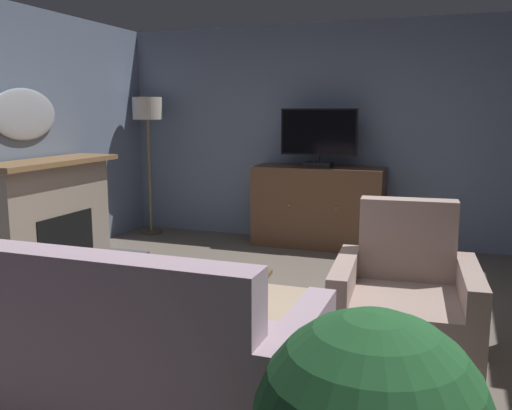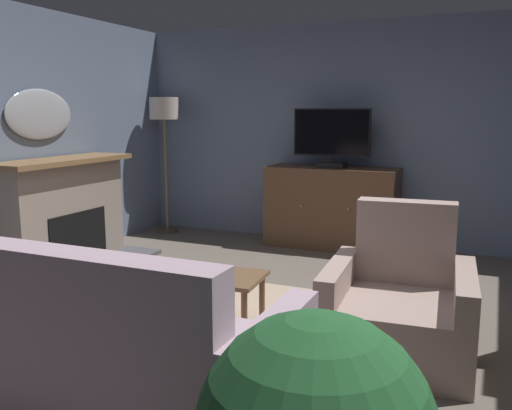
{
  "view_description": "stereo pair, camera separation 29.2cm",
  "coord_description": "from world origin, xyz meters",
  "px_view_note": "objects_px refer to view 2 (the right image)",
  "views": [
    {
      "loc": [
        1.29,
        -3.65,
        1.6
      ],
      "look_at": [
        -0.16,
        0.37,
        0.87
      ],
      "focal_mm": 38.68,
      "sensor_mm": 36.0,
      "label": 1
    },
    {
      "loc": [
        1.56,
        -3.54,
        1.6
      ],
      "look_at": [
        -0.16,
        0.37,
        0.87
      ],
      "focal_mm": 38.68,
      "sensor_mm": 36.0,
      "label": 2
    }
  ],
  "objects_px": {
    "armchair_near_window": "(399,309)",
    "fireplace": "(65,215)",
    "cat": "(158,273)",
    "sofa_floral": "(96,353)",
    "floor_lamp": "(164,120)",
    "coffee_table": "(200,280)",
    "wall_mirror_oval": "(40,114)",
    "television": "(332,136)",
    "tv_cabinet": "(331,210)",
    "tv_remote": "(181,275)"
  },
  "relations": [
    {
      "from": "coffee_table",
      "to": "sofa_floral",
      "type": "bearing_deg",
      "value": -86.91
    },
    {
      "from": "coffee_table",
      "to": "armchair_near_window",
      "type": "distance_m",
      "value": 1.44
    },
    {
      "from": "wall_mirror_oval",
      "to": "floor_lamp",
      "type": "distance_m",
      "value": 1.85
    },
    {
      "from": "wall_mirror_oval",
      "to": "armchair_near_window",
      "type": "height_order",
      "value": "wall_mirror_oval"
    },
    {
      "from": "television",
      "to": "tv_remote",
      "type": "height_order",
      "value": "television"
    },
    {
      "from": "fireplace",
      "to": "tv_cabinet",
      "type": "height_order",
      "value": "fireplace"
    },
    {
      "from": "television",
      "to": "armchair_near_window",
      "type": "xyz_separation_m",
      "value": [
        1.23,
        -2.6,
        -1.0
      ]
    },
    {
      "from": "tv_cabinet",
      "to": "tv_remote",
      "type": "xyz_separation_m",
      "value": [
        -0.28,
        -2.9,
        -0.03
      ]
    },
    {
      "from": "tv_remote",
      "to": "wall_mirror_oval",
      "type": "bearing_deg",
      "value": 98.35
    },
    {
      "from": "coffee_table",
      "to": "tv_remote",
      "type": "relative_size",
      "value": 5.76
    },
    {
      "from": "fireplace",
      "to": "floor_lamp",
      "type": "xyz_separation_m",
      "value": [
        0.06,
        1.82,
        0.95
      ]
    },
    {
      "from": "tv_cabinet",
      "to": "television",
      "type": "relative_size",
      "value": 1.71
    },
    {
      "from": "fireplace",
      "to": "wall_mirror_oval",
      "type": "distance_m",
      "value": 1.06
    },
    {
      "from": "tv_cabinet",
      "to": "cat",
      "type": "bearing_deg",
      "value": -117.04
    },
    {
      "from": "sofa_floral",
      "to": "armchair_near_window",
      "type": "distance_m",
      "value": 1.93
    },
    {
      "from": "tv_cabinet",
      "to": "coffee_table",
      "type": "distance_m",
      "value": 2.78
    },
    {
      "from": "tv_cabinet",
      "to": "floor_lamp",
      "type": "xyz_separation_m",
      "value": [
        -2.24,
        -0.07,
        1.03
      ]
    },
    {
      "from": "television",
      "to": "fireplace",
      "type": "bearing_deg",
      "value": -141.49
    },
    {
      "from": "tv_cabinet",
      "to": "armchair_near_window",
      "type": "height_order",
      "value": "armchair_near_window"
    },
    {
      "from": "coffee_table",
      "to": "fireplace",
      "type": "bearing_deg",
      "value": 157.09
    },
    {
      "from": "tv_remote",
      "to": "television",
      "type": "bearing_deg",
      "value": 26.73
    },
    {
      "from": "wall_mirror_oval",
      "to": "tv_remote",
      "type": "bearing_deg",
      "value": -24.08
    },
    {
      "from": "television",
      "to": "coffee_table",
      "type": "relative_size",
      "value": 0.91
    },
    {
      "from": "tv_remote",
      "to": "floor_lamp",
      "type": "relative_size",
      "value": 0.1
    },
    {
      "from": "tv_cabinet",
      "to": "tv_remote",
      "type": "distance_m",
      "value": 2.91
    },
    {
      "from": "fireplace",
      "to": "tv_cabinet",
      "type": "xyz_separation_m",
      "value": [
        2.3,
        1.89,
        -0.08
      ]
    },
    {
      "from": "coffee_table",
      "to": "floor_lamp",
      "type": "bearing_deg",
      "value": 126.99
    },
    {
      "from": "tv_cabinet",
      "to": "coffee_table",
      "type": "bearing_deg",
      "value": -94.15
    },
    {
      "from": "television",
      "to": "floor_lamp",
      "type": "bearing_deg",
      "value": -179.69
    },
    {
      "from": "coffee_table",
      "to": "wall_mirror_oval",
      "type": "bearing_deg",
      "value": 159.3
    },
    {
      "from": "wall_mirror_oval",
      "to": "tv_cabinet",
      "type": "bearing_deg",
      "value": 36.46
    },
    {
      "from": "tv_cabinet",
      "to": "sofa_floral",
      "type": "bearing_deg",
      "value": -91.92
    },
    {
      "from": "wall_mirror_oval",
      "to": "television",
      "type": "xyz_separation_m",
      "value": [
        2.55,
        1.83,
        -0.25
      ]
    },
    {
      "from": "sofa_floral",
      "to": "cat",
      "type": "xyz_separation_m",
      "value": [
        -0.92,
        1.95,
        -0.21
      ]
    },
    {
      "from": "cat",
      "to": "floor_lamp",
      "type": "height_order",
      "value": "floor_lamp"
    },
    {
      "from": "tv_remote",
      "to": "fireplace",
      "type": "bearing_deg",
      "value": 95.77
    },
    {
      "from": "fireplace",
      "to": "sofa_floral",
      "type": "relative_size",
      "value": 0.78
    },
    {
      "from": "television",
      "to": "tv_remote",
      "type": "relative_size",
      "value": 5.26
    },
    {
      "from": "wall_mirror_oval",
      "to": "armchair_near_window",
      "type": "xyz_separation_m",
      "value": [
        3.78,
        -0.77,
        -1.26
      ]
    },
    {
      "from": "floor_lamp",
      "to": "sofa_floral",
      "type": "bearing_deg",
      "value": -61.9
    },
    {
      "from": "tv_cabinet",
      "to": "cat",
      "type": "distance_m",
      "value": 2.34
    },
    {
      "from": "armchair_near_window",
      "to": "cat",
      "type": "height_order",
      "value": "armchair_near_window"
    },
    {
      "from": "sofa_floral",
      "to": "floor_lamp",
      "type": "distance_m",
      "value": 4.62
    },
    {
      "from": "fireplace",
      "to": "cat",
      "type": "height_order",
      "value": "fireplace"
    },
    {
      "from": "fireplace",
      "to": "armchair_near_window",
      "type": "xyz_separation_m",
      "value": [
        3.53,
        -0.77,
        -0.23
      ]
    },
    {
      "from": "armchair_near_window",
      "to": "cat",
      "type": "bearing_deg",
      "value": 165.53
    },
    {
      "from": "tv_remote",
      "to": "armchair_near_window",
      "type": "distance_m",
      "value": 1.54
    },
    {
      "from": "coffee_table",
      "to": "armchair_near_window",
      "type": "xyz_separation_m",
      "value": [
        1.43,
        0.12,
        -0.06
      ]
    },
    {
      "from": "armchair_near_window",
      "to": "fireplace",
      "type": "bearing_deg",
      "value": 167.71
    },
    {
      "from": "cat",
      "to": "television",
      "type": "bearing_deg",
      "value": 62.35
    }
  ]
}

